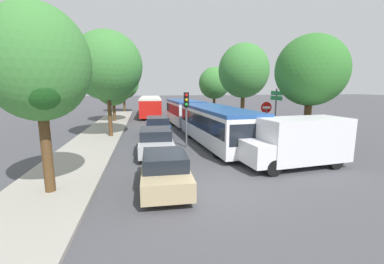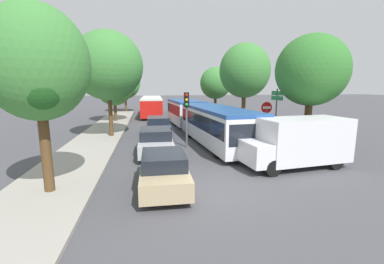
% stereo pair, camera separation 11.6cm
% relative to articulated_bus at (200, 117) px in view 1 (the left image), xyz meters
% --- Properties ---
extents(ground_plane, '(200.00, 200.00, 0.00)m').
position_rel_articulated_bus_xyz_m(ground_plane, '(-1.80, -10.71, -1.41)').
color(ground_plane, '#47474C').
extents(kerb_strip_left, '(3.20, 35.09, 0.14)m').
position_rel_articulated_bus_xyz_m(kerb_strip_left, '(-7.63, 1.83, -1.34)').
color(kerb_strip_left, '#9E998E').
rests_on(kerb_strip_left, ground).
extents(articulated_bus, '(3.86, 16.58, 2.44)m').
position_rel_articulated_bus_xyz_m(articulated_bus, '(0.00, 0.00, 0.00)').
color(articulated_bus, silver).
rests_on(articulated_bus, ground).
extents(city_bus_rear, '(2.73, 11.13, 2.38)m').
position_rel_articulated_bus_xyz_m(city_bus_rear, '(-3.51, 14.38, -0.03)').
color(city_bus_rear, red).
rests_on(city_bus_rear, ground).
extents(queued_car_tan, '(1.73, 3.98, 1.38)m').
position_rel_articulated_bus_xyz_m(queued_car_tan, '(-3.52, -10.19, -0.71)').
color(queued_car_tan, tan).
rests_on(queued_car_tan, ground).
extents(queued_car_silver, '(1.84, 4.25, 1.47)m').
position_rel_articulated_bus_xyz_m(queued_car_silver, '(-3.66, -5.25, -0.66)').
color(queued_car_silver, '#B7BABF').
rests_on(queued_car_silver, ground).
extents(queued_car_blue, '(1.82, 4.20, 1.45)m').
position_rel_articulated_bus_xyz_m(queued_car_blue, '(-3.27, 0.39, -0.67)').
color(queued_car_blue, '#284799').
rests_on(queued_car_blue, ground).
extents(white_van, '(5.19, 2.50, 2.31)m').
position_rel_articulated_bus_xyz_m(white_van, '(2.84, -8.66, -0.17)').
color(white_van, silver).
rests_on(white_van, ground).
extents(traffic_light, '(0.35, 0.38, 3.40)m').
position_rel_articulated_bus_xyz_m(traffic_light, '(-1.70, -3.83, 1.09)').
color(traffic_light, '#56595E').
rests_on(traffic_light, ground).
extents(no_entry_sign, '(0.70, 0.08, 2.82)m').
position_rel_articulated_bus_xyz_m(no_entry_sign, '(3.18, -4.55, 0.47)').
color(no_entry_sign, '#56595E').
rests_on(no_entry_sign, ground).
extents(direction_sign_post, '(0.12, 1.40, 3.60)m').
position_rel_articulated_bus_xyz_m(direction_sign_post, '(4.73, -2.84, 1.15)').
color(direction_sign_post, '#56595E').
rests_on(direction_sign_post, ground).
extents(tree_left_near, '(3.29, 3.29, 6.38)m').
position_rel_articulated_bus_xyz_m(tree_left_near, '(-7.49, -10.15, 2.98)').
color(tree_left_near, '#51381E').
rests_on(tree_left_near, ground).
extents(tree_left_mid, '(4.94, 4.94, 7.65)m').
position_rel_articulated_bus_xyz_m(tree_left_mid, '(-6.68, 0.15, 3.66)').
color(tree_left_mid, '#51381E').
rests_on(tree_left_mid, ground).
extents(tree_left_far, '(4.20, 4.20, 6.98)m').
position_rel_articulated_bus_xyz_m(tree_left_far, '(-7.41, 8.84, 2.82)').
color(tree_left_far, '#51381E').
rests_on(tree_left_far, ground).
extents(tree_left_distant, '(4.43, 4.43, 6.91)m').
position_rel_articulated_bus_xyz_m(tree_left_distant, '(-7.12, 19.52, 2.89)').
color(tree_left_distant, '#51381E').
rests_on(tree_left_distant, ground).
extents(tree_right_near, '(3.91, 3.91, 6.59)m').
position_rel_articulated_bus_xyz_m(tree_right_near, '(4.98, -6.10, 3.20)').
color(tree_right_near, '#51381E').
rests_on(tree_right_near, ground).
extents(tree_right_mid, '(4.89, 4.89, 7.88)m').
position_rel_articulated_bus_xyz_m(tree_right_mid, '(5.36, 5.00, 3.71)').
color(tree_right_mid, '#51381E').
rests_on(tree_right_mid, ground).
extents(tree_right_far, '(4.00, 4.00, 6.22)m').
position_rel_articulated_bus_xyz_m(tree_right_far, '(4.61, 13.35, 2.65)').
color(tree_right_far, '#51381E').
rests_on(tree_right_far, ground).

